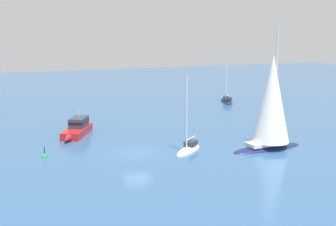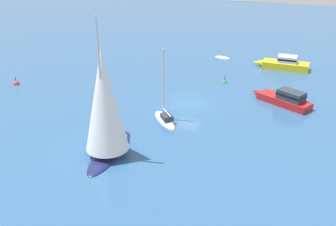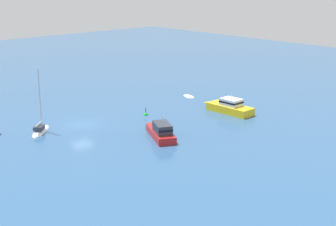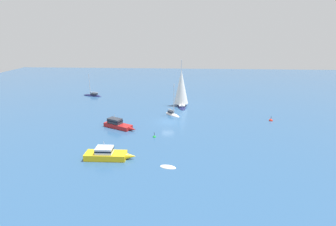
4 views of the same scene
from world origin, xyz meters
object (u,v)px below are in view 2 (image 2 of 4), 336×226
(sloop, at_px, (105,107))
(channel_buoy, at_px, (225,82))
(cabin_cruiser, at_px, (284,64))
(mooring_buoy, at_px, (16,84))
(skiff, at_px, (222,58))
(sailboat, at_px, (165,119))
(cabin_cruiser_1, at_px, (285,98))

(sloop, xyz_separation_m, channel_buoy, (-4.61, -21.08, -4.37))
(cabin_cruiser, xyz_separation_m, mooring_buoy, (30.33, 19.26, -0.73))
(skiff, relative_size, channel_buoy, 2.13)
(sailboat, height_order, skiff, sailboat)
(sailboat, bearing_deg, channel_buoy, -54.88)
(mooring_buoy, bearing_deg, skiff, -134.50)
(skiff, height_order, mooring_buoy, mooring_buoy)
(cabin_cruiser, distance_m, cabin_cruiser_1, 13.29)
(sailboat, distance_m, skiff, 24.04)
(sailboat, relative_size, skiff, 2.99)
(sloop, height_order, cabin_cruiser_1, sloop)
(cabin_cruiser, bearing_deg, mooring_buoy, 31.57)
(cabin_cruiser_1, height_order, channel_buoy, cabin_cruiser_1)
(channel_buoy, bearing_deg, cabin_cruiser, -125.45)
(skiff, height_order, sloop, sloop)
(sailboat, height_order, mooring_buoy, sailboat)
(cabin_cruiser, relative_size, cabin_cruiser_1, 1.08)
(channel_buoy, bearing_deg, mooring_buoy, 23.58)
(cabin_cruiser_1, bearing_deg, mooring_buoy, 37.63)
(cabin_cruiser, xyz_separation_m, sloop, (10.83, 29.82, 3.65))
(skiff, bearing_deg, sailboat, 104.55)
(sloop, height_order, mooring_buoy, sloop)
(sloop, relative_size, mooring_buoy, 8.80)
(cabin_cruiser_1, height_order, mooring_buoy, cabin_cruiser_1)
(skiff, height_order, channel_buoy, channel_buoy)
(sloop, xyz_separation_m, cabin_cruiser_1, (-12.45, -16.63, -3.67))
(cabin_cruiser, height_order, sailboat, sailboat)
(skiff, bearing_deg, cabin_cruiser_1, 139.28)
(cabin_cruiser, distance_m, skiff, 9.62)
(cabin_cruiser, height_order, sloop, sloop)
(sailboat, distance_m, mooring_buoy, 21.57)
(channel_buoy, xyz_separation_m, mooring_buoy, (24.11, 10.52, -0.01))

